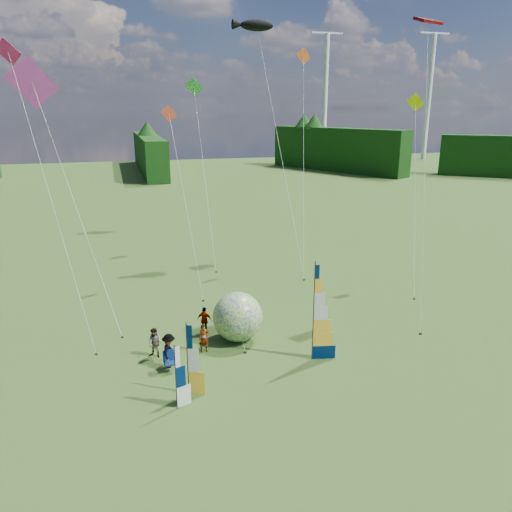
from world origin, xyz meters
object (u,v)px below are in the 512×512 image
object	(u,v)px
side_banner_far	(176,378)
spectator_c	(169,351)
spectator_d	(205,320)
kite_whale	(280,136)
spectator_b	(155,343)
side_banner_left	(188,360)
feather_banner_main	(314,313)
bol_inflatable	(238,317)
spectator_a	(204,338)
camp_chair	(170,362)

from	to	relation	value
side_banner_far	spectator_c	size ratio (longest dim) A/B	1.64
side_banner_far	spectator_c	xyz separation A→B (m)	(0.11, 3.76, -0.57)
spectator_d	kite_whale	distance (m)	17.76
spectator_b	spectator_c	bearing A→B (deg)	-29.45
side_banner_left	spectator_d	world-z (taller)	side_banner_left
feather_banner_main	bol_inflatable	xyz separation A→B (m)	(-3.16, 3.29, -1.18)
side_banner_left	spectator_b	size ratio (longest dim) A/B	2.13
kite_whale	spectator_a	bearing A→B (deg)	-109.09
side_banner_left	spectator_a	bearing A→B (deg)	90.44
spectator_b	camp_chair	world-z (taller)	spectator_b
bol_inflatable	spectator_a	size ratio (longest dim) A/B	1.78
spectator_a	spectator_c	xyz separation A→B (m)	(-1.98, -1.13, 0.11)
spectator_a	kite_whale	size ratio (longest dim) A/B	0.08
feather_banner_main	spectator_d	bearing A→B (deg)	146.45
spectator_b	spectator_a	bearing A→B (deg)	32.63
side_banner_far	bol_inflatable	size ratio (longest dim) A/B	1.05
spectator_a	feather_banner_main	bearing A→B (deg)	-31.68
feather_banner_main	spectator_d	world-z (taller)	feather_banner_main
feather_banner_main	kite_whale	xyz separation A→B (m)	(3.76, 16.94, 7.83)
spectator_c	camp_chair	xyz separation A→B (m)	(-0.02, -0.46, -0.37)
bol_inflatable	side_banner_far	bearing A→B (deg)	-125.68
spectator_a	spectator_c	bearing A→B (deg)	-157.46
side_banner_far	bol_inflatable	world-z (taller)	side_banner_far
spectator_b	spectator_d	world-z (taller)	spectator_b
spectator_a	kite_whale	bearing A→B (deg)	51.03
spectator_b	spectator_d	bearing A→B (deg)	71.14
spectator_a	spectator_b	bearing A→B (deg)	170.15
kite_whale	spectator_c	bearing A→B (deg)	-112.35
side_banner_far	bol_inflatable	distance (m)	7.14
side_banner_left	spectator_a	xyz separation A→B (m)	(1.42, 3.89, -0.93)
feather_banner_main	spectator_b	xyz separation A→B (m)	(-7.80, 2.50, -1.77)
side_banner_far	spectator_b	size ratio (longest dim) A/B	1.82
spectator_a	side_banner_left	bearing A→B (deg)	-117.31
spectator_d	spectator_b	bearing A→B (deg)	67.08
side_banner_left	bol_inflatable	size ratio (longest dim) A/B	1.23
spectator_d	camp_chair	distance (m)	4.62
bol_inflatable	camp_chair	size ratio (longest dim) A/B	2.66
feather_banner_main	spectator_a	bearing A→B (deg)	166.48
feather_banner_main	kite_whale	size ratio (longest dim) A/B	0.25
bol_inflatable	spectator_a	distance (m)	2.35
spectator_b	side_banner_left	bearing A→B (deg)	-38.83
feather_banner_main	spectator_d	distance (m)	6.93
feather_banner_main	bol_inflatable	world-z (taller)	feather_banner_main
side_banner_far	spectator_d	world-z (taller)	side_banner_far
side_banner_far	kite_whale	world-z (taller)	kite_whale
bol_inflatable	spectator_d	bearing A→B (deg)	139.18
feather_banner_main	kite_whale	world-z (taller)	kite_whale
side_banner_left	spectator_d	distance (m)	6.55
feather_banner_main	side_banner_left	world-z (taller)	feather_banner_main
feather_banner_main	side_banner_far	world-z (taller)	feather_banner_main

